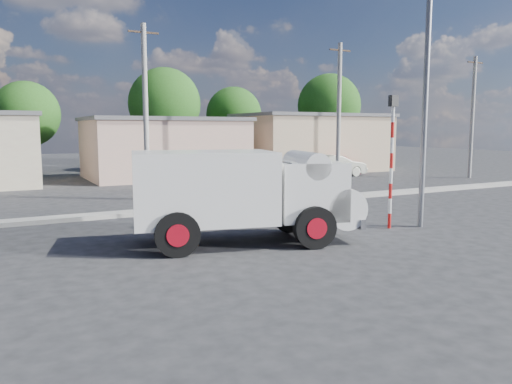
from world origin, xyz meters
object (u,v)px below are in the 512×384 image
truck (247,192)px  car_cream (334,166)px  cyclist (321,205)px  streetlight (423,77)px  traffic_pole (392,150)px  bicycle (321,212)px  car_red (338,164)px

truck → car_cream: bearing=60.2°
cyclist → streetlight: 5.30m
car_cream → traffic_pole: (-9.38, -15.59, 1.85)m
truck → bicycle: (3.27, 0.93, -0.97)m
cyclist → bicycle: bearing=-0.0°
traffic_pole → car_cream: bearing=59.0°
bicycle → traffic_pole: bearing=-133.1°
truck → cyclist: 3.48m
cyclist → car_red: bearing=-47.9°
streetlight → car_red: bearing=60.5°
truck → car_red: (15.74, 16.46, -0.73)m
car_red → truck: bearing=133.7°
car_cream → cyclist: bearing=144.3°
car_cream → streetlight: size_ratio=0.50×
streetlight → bicycle: bearing=151.0°
car_red → traffic_pole: traffic_pole is taller
car_cream → truck: bearing=138.8°
car_cream → car_red: car_cream is taller
bicycle → car_red: bearing=-47.9°
traffic_pole → streetlight: 2.56m
cyclist → car_red: size_ratio=0.34×
bicycle → streetlight: size_ratio=0.21×
car_red → traffic_pole: bearing=145.1°
cyclist → streetlight: size_ratio=0.17×
truck → bicycle: size_ratio=3.54×
cyclist → streetlight: bearing=-128.2°
cyclist → truck: bearing=96.6°
car_cream → car_red: size_ratio=1.04×
truck → cyclist: bearing=29.6°
car_cream → bicycle: bearing=144.3°
bicycle → cyclist: bearing=-0.0°
bicycle → car_cream: (11.25, 14.33, 0.24)m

